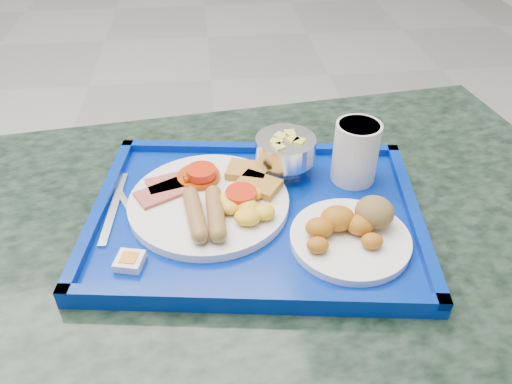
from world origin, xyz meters
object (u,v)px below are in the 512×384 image
bread_plate (352,230)px  tray (256,216)px  fruit_bowl (285,150)px  juice_cup (356,150)px  main_plate (215,200)px  table (270,294)px

bread_plate → tray: bearing=150.5°
fruit_bowl → juice_cup: juice_cup is taller
bread_plate → main_plate: bearing=153.8°
main_plate → bread_plate: bread_plate is taller
table → juice_cup: (0.15, 0.07, 0.25)m
table → bread_plate: bread_plate is taller
tray → juice_cup: juice_cup is taller
table → main_plate: bearing=166.7°
main_plate → fruit_bowl: size_ratio=2.50×
main_plate → fruit_bowl: 0.15m
fruit_bowl → tray: bearing=-120.4°
tray → fruit_bowl: size_ratio=5.44×
table → bread_plate: (0.11, -0.07, 0.21)m
tray → fruit_bowl: (0.06, 0.10, 0.05)m
table → bread_plate: 0.25m
main_plate → bread_plate: size_ratio=1.45×
main_plate → table: bearing=-13.3°
main_plate → juice_cup: size_ratio=2.43×
table → juice_cup: size_ratio=11.47×
fruit_bowl → juice_cup: size_ratio=0.97×
fruit_bowl → table: bearing=-108.7°
table → tray: size_ratio=2.17×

